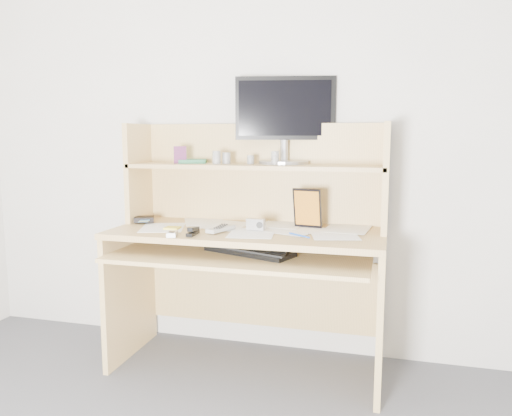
% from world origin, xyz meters
% --- Properties ---
extents(back_wall, '(3.60, 0.04, 2.50)m').
position_xyz_m(back_wall, '(0.00, 1.80, 1.25)').
color(back_wall, silver).
rests_on(back_wall, floor).
extents(desk, '(1.40, 0.70, 1.30)m').
position_xyz_m(desk, '(0.00, 1.56, 0.69)').
color(desk, tan).
rests_on(desk, floor).
extents(paper_clutter, '(1.32, 0.54, 0.01)m').
position_xyz_m(paper_clutter, '(0.00, 1.48, 0.75)').
color(paper_clutter, white).
rests_on(paper_clutter, desk).
extents(keyboard, '(0.49, 0.31, 0.03)m').
position_xyz_m(keyboard, '(0.04, 1.39, 0.67)').
color(keyboard, black).
rests_on(keyboard, desk).
extents(tv_remote, '(0.11, 0.19, 0.02)m').
position_xyz_m(tv_remote, '(-0.11, 1.40, 0.77)').
color(tv_remote, '#A0A19C').
rests_on(tv_remote, paper_clutter).
extents(flip_phone, '(0.06, 0.09, 0.02)m').
position_xyz_m(flip_phone, '(-0.30, 1.22, 0.77)').
color(flip_phone, '#ADADAF').
rests_on(flip_phone, paper_clutter).
extents(stapler, '(0.04, 0.12, 0.04)m').
position_xyz_m(stapler, '(-0.22, 1.28, 0.77)').
color(stapler, black).
rests_on(stapler, paper_clutter).
extents(wallet, '(0.13, 0.12, 0.03)m').
position_xyz_m(wallet, '(-0.62, 1.55, 0.77)').
color(wallet, black).
rests_on(wallet, paper_clutter).
extents(sticky_note_pad, '(0.08, 0.08, 0.01)m').
position_xyz_m(sticky_note_pad, '(-0.38, 1.41, 0.75)').
color(sticky_note_pad, '#FFED43').
rests_on(sticky_note_pad, desk).
extents(digital_camera, '(0.10, 0.04, 0.06)m').
position_xyz_m(digital_camera, '(0.05, 1.47, 0.78)').
color(digital_camera, '#A4A4A6').
rests_on(digital_camera, paper_clutter).
extents(game_case, '(0.15, 0.04, 0.21)m').
position_xyz_m(game_case, '(0.29, 1.60, 0.86)').
color(game_case, black).
rests_on(game_case, paper_clutter).
extents(blue_pen, '(0.12, 0.10, 0.01)m').
position_xyz_m(blue_pen, '(0.29, 1.36, 0.76)').
color(blue_pen, blue).
rests_on(blue_pen, paper_clutter).
extents(card_box, '(0.07, 0.05, 0.10)m').
position_xyz_m(card_box, '(-0.42, 1.61, 1.13)').
color(card_box, '#A32E15').
rests_on(card_box, desk).
extents(shelf_book, '(0.20, 0.24, 0.02)m').
position_xyz_m(shelf_book, '(-0.38, 1.69, 1.09)').
color(shelf_book, '#327E43').
rests_on(shelf_book, desk).
extents(chip_stack_a, '(0.06, 0.06, 0.06)m').
position_xyz_m(chip_stack_a, '(-0.16, 1.63, 1.11)').
color(chip_stack_a, black).
rests_on(chip_stack_a, desk).
extents(chip_stack_b, '(0.06, 0.06, 0.07)m').
position_xyz_m(chip_stack_b, '(-0.20, 1.59, 1.12)').
color(chip_stack_b, silver).
rests_on(chip_stack_b, desk).
extents(chip_stack_c, '(0.05, 0.05, 0.05)m').
position_xyz_m(chip_stack_c, '(-0.03, 1.65, 1.10)').
color(chip_stack_c, black).
rests_on(chip_stack_c, desk).
extents(chip_stack_d, '(0.05, 0.05, 0.07)m').
position_xyz_m(chip_stack_d, '(0.12, 1.59, 1.12)').
color(chip_stack_d, silver).
rests_on(chip_stack_d, desk).
extents(monitor, '(0.54, 0.27, 0.47)m').
position_xyz_m(monitor, '(0.14, 1.74, 1.33)').
color(monitor, '#9E9FA3').
rests_on(monitor, desk).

